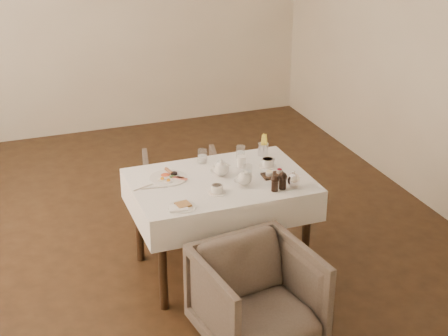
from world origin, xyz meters
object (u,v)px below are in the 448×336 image
table (220,194)px  teapot_centre (221,167)px  armchair_far (182,189)px  breakfast_plate (168,177)px  armchair_near (257,298)px

table → teapot_centre: teapot_centre is taller
armchair_far → breakfast_plate: breakfast_plate is taller
armchair_far → teapot_centre: size_ratio=3.95×
table → teapot_centre: size_ratio=7.78×
armchair_near → teapot_centre: (0.10, 0.94, 0.49)m
breakfast_plate → table: bearing=-9.9°
table → armchair_far: table is taller
table → armchair_far: 0.91m
armchair_near → teapot_centre: size_ratio=4.37×
armchair_near → armchair_far: armchair_near is taller
armchair_far → teapot_centre: 0.94m
armchair_near → breakfast_plate: bearing=97.4°
teapot_centre → armchair_near: bearing=-104.6°
armchair_near → breakfast_plate: 1.15m
table → teapot_centre: 0.19m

